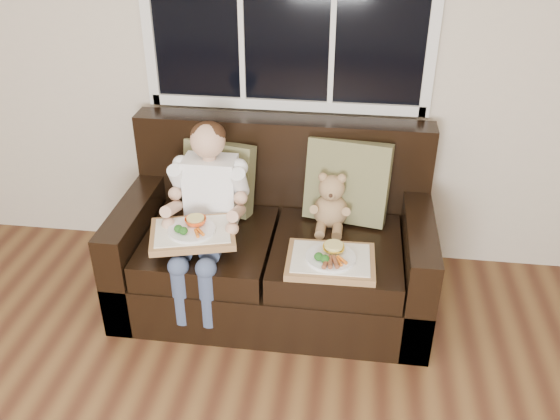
# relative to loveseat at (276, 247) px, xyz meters

# --- Properties ---
(room_walls) EXTENTS (4.52, 5.02, 2.71)m
(room_walls) POSITION_rel_loveseat_xyz_m (-0.09, -2.02, 1.28)
(room_walls) COLOR beige
(room_walls) RESTS_ON ground
(loveseat) EXTENTS (1.70, 0.92, 0.96)m
(loveseat) POSITION_rel_loveseat_xyz_m (0.00, 0.00, 0.00)
(loveseat) COLOR black
(loveseat) RESTS_ON ground
(pillow_left) EXTENTS (0.44, 0.27, 0.42)m
(pillow_left) POSITION_rel_loveseat_xyz_m (-0.35, 0.15, 0.34)
(pillow_left) COLOR olive
(pillow_left) RESTS_ON loveseat
(pillow_right) EXTENTS (0.49, 0.28, 0.47)m
(pillow_right) POSITION_rel_loveseat_xyz_m (0.38, 0.15, 0.37)
(pillow_right) COLOR olive
(pillow_right) RESTS_ON loveseat
(child) EXTENTS (0.41, 0.60, 0.92)m
(child) POSITION_rel_loveseat_xyz_m (-0.35, -0.12, 0.35)
(child) COLOR white
(child) RESTS_ON loveseat
(teddy_bear) EXTENTS (0.19, 0.25, 0.34)m
(teddy_bear) POSITION_rel_loveseat_xyz_m (0.30, 0.04, 0.27)
(teddy_bear) COLOR #997B51
(teddy_bear) RESTS_ON loveseat
(tray_left) EXTENTS (0.50, 0.42, 0.10)m
(tray_left) POSITION_rel_loveseat_xyz_m (-0.38, -0.32, 0.27)
(tray_left) COLOR #946743
(tray_left) RESTS_ON child
(tray_right) EXTENTS (0.45, 0.35, 0.10)m
(tray_right) POSITION_rel_loveseat_xyz_m (0.33, -0.33, 0.17)
(tray_right) COLOR #946743
(tray_right) RESTS_ON loveseat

